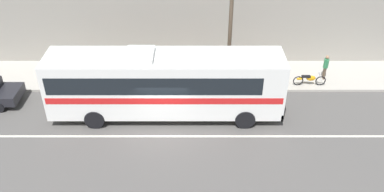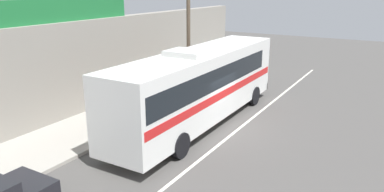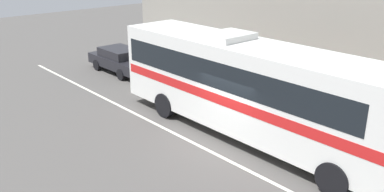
{
  "view_description": "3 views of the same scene",
  "coord_description": "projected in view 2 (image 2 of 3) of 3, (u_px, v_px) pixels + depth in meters",
  "views": [
    {
      "loc": [
        1.48,
        -16.8,
        13.0
      ],
      "look_at": [
        1.45,
        1.13,
        1.19
      ],
      "focal_mm": 37.7,
      "sensor_mm": 36.0,
      "label": 1
    },
    {
      "loc": [
        -14.68,
        -7.12,
        6.49
      ],
      "look_at": [
        -0.39,
        1.31,
        1.49
      ],
      "focal_mm": 34.48,
      "sensor_mm": 36.0,
      "label": 2
    },
    {
      "loc": [
        9.19,
        -9.86,
        6.76
      ],
      "look_at": [
        -2.62,
        0.66,
        1.01
      ],
      "focal_mm": 38.47,
      "sensor_mm": 36.0,
      "label": 3
    }
  ],
  "objects": [
    {
      "name": "pedestrian_by_curb",
      "position": [
        221.0,
        61.0,
        27.4
      ],
      "size": [
        0.3,
        0.48,
        1.58
      ],
      "color": "brown",
      "rests_on": "sidewalk_slab"
    },
    {
      "name": "storefront_facade",
      "position": [
        102.0,
        63.0,
        20.32
      ],
      "size": [
        30.0,
        0.7,
        4.8
      ],
      "primitive_type": "cube",
      "color": "gray",
      "rests_on": "ground_plane"
    },
    {
      "name": "ground_plane",
      "position": [
        220.0,
        128.0,
        17.44
      ],
      "size": [
        70.0,
        70.0,
        0.0
      ],
      "primitive_type": "plane",
      "color": "#4F4C49"
    },
    {
      "name": "motorcycle_purple",
      "position": [
        224.0,
        72.0,
        26.21
      ],
      "size": [
        1.97,
        0.56,
        0.94
      ],
      "color": "black",
      "rests_on": "sidewalk_slab"
    },
    {
      "name": "storefront_billboard",
      "position": [
        52.0,
        11.0,
        17.03
      ],
      "size": [
        10.03,
        0.12,
        1.1
      ],
      "primitive_type": "cube",
      "color": "#1E7538",
      "rests_on": "storefront_facade"
    },
    {
      "name": "intercity_bus",
      "position": [
        200.0,
        83.0,
        17.4
      ],
      "size": [
        12.21,
        2.62,
        3.78
      ],
      "color": "white",
      "rests_on": "ground_plane"
    },
    {
      "name": "road_center_stripe",
      "position": [
        236.0,
        131.0,
        17.05
      ],
      "size": [
        30.0,
        0.14,
        0.01
      ],
      "primitive_type": "cube",
      "color": "silver",
      "rests_on": "ground_plane"
    },
    {
      "name": "motorcycle_black",
      "position": [
        207.0,
        79.0,
        24.37
      ],
      "size": [
        1.82,
        0.56,
        0.94
      ],
      "color": "black",
      "rests_on": "sidewalk_slab"
    },
    {
      "name": "sidewalk_slab",
      "position": [
        134.0,
        109.0,
        19.95
      ],
      "size": [
        30.0,
        3.6,
        0.14
      ],
      "primitive_type": "cube",
      "color": "#A8A399",
      "rests_on": "ground_plane"
    },
    {
      "name": "utility_pole",
      "position": [
        188.0,
        33.0,
        21.21
      ],
      "size": [
        1.6,
        0.22,
        7.11
      ],
      "color": "brown",
      "rests_on": "sidewalk_slab"
    }
  ]
}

